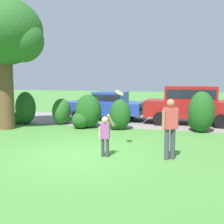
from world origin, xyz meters
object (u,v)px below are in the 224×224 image
Objects in this scene: parked_suv at (191,103)px; adult_onlooker at (170,126)px; oak_tree_large at (6,36)px; parked_sedan at (107,105)px; child_thrower at (105,133)px; frisbee at (120,93)px.

adult_onlooker is (-0.43, -6.66, -0.09)m from parked_suv.
parked_sedan is at bearing 48.33° from oak_tree_large.
child_thrower is 0.74× the size of adult_onlooker.
oak_tree_large is 3.38× the size of adult_onlooker.
oak_tree_large is 7.45m from child_thrower.
parked_sedan is 0.94× the size of parked_suv.
adult_onlooker is (1.86, 0.27, 0.27)m from child_thrower.
parked_sedan is 15.67× the size of frisbee.
frisbee is at bearing 153.60° from adult_onlooker.
oak_tree_large is at bearing 158.19° from adult_onlooker.
adult_onlooker is (4.07, -6.95, 0.13)m from parked_sedan.
child_thrower is (2.21, -7.22, -0.13)m from parked_sedan.
frisbee is (5.84, -2.17, -2.35)m from oak_tree_large.
child_thrower is 1.60m from frisbee.
parked_sedan is (3.49, 3.93, -3.35)m from oak_tree_large.
adult_onlooker reaches higher than parked_sedan.
oak_tree_large is at bearing -155.53° from parked_suv.
child_thrower is (-2.29, -6.93, -0.36)m from parked_suv.
parked_suv reaches higher than child_thrower.
parked_suv is (7.99, 3.64, -3.12)m from oak_tree_large.
oak_tree_large reaches higher than parked_sedan.
adult_onlooker reaches higher than child_thrower.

